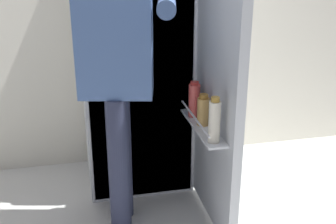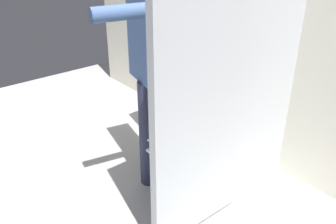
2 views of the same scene
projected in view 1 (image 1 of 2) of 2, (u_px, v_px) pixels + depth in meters
name	position (u px, v px, depth m)	size (l,w,h in m)	color
ground_plane	(151.00, 218.00, 2.64)	(5.49, 5.49, 0.00)	silver
refrigerator	(140.00, 65.00, 2.79)	(0.73, 1.26, 1.67)	silver
person	(118.00, 66.00, 2.28)	(0.53, 0.75, 1.62)	#2D334C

